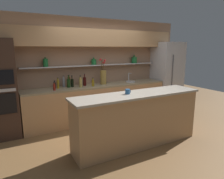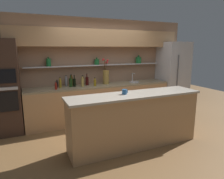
{
  "view_description": "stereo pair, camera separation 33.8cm",
  "coord_description": "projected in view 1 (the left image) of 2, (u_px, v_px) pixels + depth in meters",
  "views": [
    {
      "loc": [
        -2.14,
        -3.34,
        1.84
      ],
      "look_at": [
        -0.11,
        0.43,
        0.95
      ],
      "focal_mm": 32.0,
      "sensor_mm": 36.0,
      "label": 1
    },
    {
      "loc": [
        -1.83,
        -3.49,
        1.84
      ],
      "look_at": [
        -0.11,
        0.43,
        0.95
      ],
      "focal_mm": 32.0,
      "sensor_mm": 36.0,
      "label": 2
    }
  ],
  "objects": [
    {
      "name": "ground_plane",
      "position": [
        126.0,
        136.0,
        4.24
      ],
      "size": [
        12.0,
        12.0,
        0.0
      ],
      "primitive_type": "plane",
      "color": "brown"
    },
    {
      "name": "flower_vase",
      "position": [
        103.0,
        76.0,
        5.17
      ],
      "size": [
        0.17,
        0.18,
        0.67
      ],
      "color": "olive",
      "rests_on": "back_counter_unit"
    },
    {
      "name": "back_wall_unit",
      "position": [
        96.0,
        59.0,
        5.25
      ],
      "size": [
        5.2,
        0.44,
        2.6
      ],
      "color": "#937056",
      "rests_on": "ground_plane"
    },
    {
      "name": "bottle_oil_8",
      "position": [
        58.0,
        84.0,
        4.64
      ],
      "size": [
        0.06,
        0.06,
        0.25
      ],
      "color": "olive",
      "rests_on": "back_counter_unit"
    },
    {
      "name": "bottle_spirit_0",
      "position": [
        69.0,
        81.0,
        4.9
      ],
      "size": [
        0.06,
        0.06,
        0.28
      ],
      "color": "#4C2D0C",
      "rests_on": "back_counter_unit"
    },
    {
      "name": "bottle_wine_10",
      "position": [
        69.0,
        83.0,
        4.76
      ],
      "size": [
        0.08,
        0.08,
        0.3
      ],
      "color": "#193814",
      "rests_on": "back_counter_unit"
    },
    {
      "name": "bottle_wine_3",
      "position": [
        72.0,
        83.0,
        4.82
      ],
      "size": [
        0.07,
        0.07,
        0.29
      ],
      "color": "black",
      "rests_on": "back_counter_unit"
    },
    {
      "name": "bottle_oil_9",
      "position": [
        80.0,
        81.0,
        5.03
      ],
      "size": [
        0.07,
        0.07,
        0.25
      ],
      "color": "#47380A",
      "rests_on": "back_counter_unit"
    },
    {
      "name": "island_counter",
      "position": [
        137.0,
        119.0,
        3.8
      ],
      "size": [
        2.56,
        0.61,
        1.02
      ],
      "color": "tan",
      "rests_on": "ground_plane"
    },
    {
      "name": "bottle_spirit_6",
      "position": [
        81.0,
        82.0,
        4.8
      ],
      "size": [
        0.07,
        0.07,
        0.27
      ],
      "color": "tan",
      "rests_on": "back_counter_unit"
    },
    {
      "name": "coffee_mug",
      "position": [
        128.0,
        92.0,
        3.64
      ],
      "size": [
        0.11,
        0.09,
        0.09
      ],
      "color": "#235184",
      "rests_on": "island_counter"
    },
    {
      "name": "sink_fixture",
      "position": [
        130.0,
        81.0,
        5.55
      ],
      "size": [
        0.26,
        0.26,
        0.25
      ],
      "color": "#B7B7BC",
      "rests_on": "back_counter_unit"
    },
    {
      "name": "bottle_sauce_2",
      "position": [
        54.0,
        87.0,
        4.42
      ],
      "size": [
        0.05,
        0.05,
        0.19
      ],
      "color": "maroon",
      "rests_on": "back_counter_unit"
    },
    {
      "name": "refrigerator",
      "position": [
        167.0,
        76.0,
        6.1
      ],
      "size": [
        0.77,
        0.73,
        2.02
      ],
      "color": "#B7B7BC",
      "rests_on": "ground_plane"
    },
    {
      "name": "back_counter_unit",
      "position": [
        99.0,
        102.0,
        5.19
      ],
      "size": [
        3.73,
        0.62,
        0.92
      ],
      "color": "tan",
      "rests_on": "ground_plane"
    },
    {
      "name": "bottle_oil_4",
      "position": [
        93.0,
        83.0,
        4.9
      ],
      "size": [
        0.06,
        0.06,
        0.22
      ],
      "color": "olive",
      "rests_on": "back_counter_unit"
    },
    {
      "name": "bottle_wine_5",
      "position": [
        85.0,
        81.0,
        4.99
      ],
      "size": [
        0.08,
        0.08,
        0.3
      ],
      "color": "#380C0C",
      "rests_on": "back_counter_unit"
    },
    {
      "name": "bottle_spirit_7",
      "position": [
        64.0,
        82.0,
        4.81
      ],
      "size": [
        0.06,
        0.06,
        0.27
      ],
      "color": "gray",
      "rests_on": "back_counter_unit"
    },
    {
      "name": "bottle_sauce_1",
      "position": [
        55.0,
        85.0,
        4.66
      ],
      "size": [
        0.06,
        0.06,
        0.18
      ],
      "color": "black",
      "rests_on": "back_counter_unit"
    }
  ]
}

